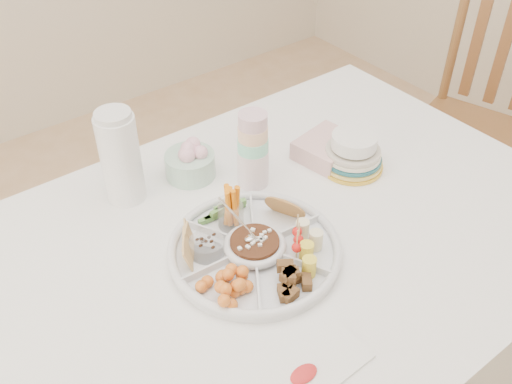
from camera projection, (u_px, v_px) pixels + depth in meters
dining_table at (268, 336)px, 1.56m from camera, size 1.52×1.02×0.76m
chair at (471, 123)px, 2.13m from camera, size 0.54×0.54×1.05m
party_tray at (255, 248)px, 1.26m from camera, size 0.40×0.40×0.04m
bean_dip at (255, 245)px, 1.25m from camera, size 0.12×0.12×0.04m
tortillas at (279, 206)px, 1.34m from camera, size 0.10×0.10×0.05m
carrot_cucumber at (224, 202)px, 1.32m from camera, size 0.13×0.13×0.11m
pita_raisins at (195, 243)px, 1.24m from camera, size 0.11×0.11×0.06m
cherries at (226, 284)px, 1.16m from camera, size 0.13×0.13×0.05m
granola_chunks at (290, 281)px, 1.17m from camera, size 0.10×0.10×0.04m
banana_tomato at (314, 233)px, 1.24m from camera, size 0.11×0.11×0.08m
cup_stack at (253, 147)px, 1.41m from camera, size 0.09×0.09×0.22m
thermos at (120, 156)px, 1.35m from camera, size 0.12×0.12×0.25m
flower_bowl at (190, 160)px, 1.47m from camera, size 0.16×0.16×0.10m
napkin_stack at (327, 148)px, 1.55m from camera, size 0.18×0.16×0.05m
plate_stack at (353, 151)px, 1.49m from camera, size 0.18×0.18×0.11m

